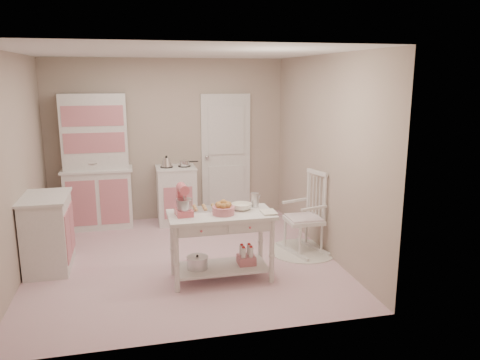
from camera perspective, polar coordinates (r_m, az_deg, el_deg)
The scene contains 14 objects.
room_shell at distance 5.77m, azimuth -7.36°, elevation 5.71°, with size 3.84×3.84×2.62m.
door at distance 7.84m, azimuth -1.73°, elevation 3.00°, with size 0.82×0.05×2.04m, color white.
hutch at distance 7.50m, azimuth -17.10°, elevation 2.15°, with size 1.06×0.50×2.08m, color white.
stove at distance 7.58m, azimuth -7.75°, elevation -1.78°, with size 0.62×0.57×0.92m, color white.
base_cabinet at distance 6.20m, azimuth -22.38°, elevation -5.94°, with size 0.54×0.84×0.92m, color white.
lace_rug at distance 6.48m, azimuth 7.66°, elevation -8.54°, with size 0.92×0.92×0.01m, color white.
rocking_chair at distance 6.30m, azimuth 7.80°, elevation -3.92°, with size 0.48×0.72×1.10m, color white.
work_table at distance 5.47m, azimuth -2.31°, elevation -8.07°, with size 1.20×0.60×0.80m, color white.
stand_mixer at distance 5.26m, azimuth -6.91°, elevation -2.50°, with size 0.20×0.28×0.34m, color #E05E6C.
cookie_tray at distance 5.49m, azimuth -4.24°, elevation -3.55°, with size 0.34×0.24×0.02m, color silver.
bread_basket at distance 5.29m, azimuth -2.03°, elevation -3.73°, with size 0.25×0.25×0.09m, color #CC7580.
mixing_bowl at distance 5.46m, azimuth 0.18°, elevation -3.27°, with size 0.24×0.24×0.08m, color white.
metal_pitcher at distance 5.56m, azimuth 1.79°, elevation -2.46°, with size 0.10×0.10×0.17m, color silver.
recipe_book at distance 5.33m, azimuth 2.67°, elevation -4.00°, with size 0.16×0.22×0.02m, color white.
Camera 1 is at (-0.58, -5.70, 2.34)m, focal length 35.00 mm.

